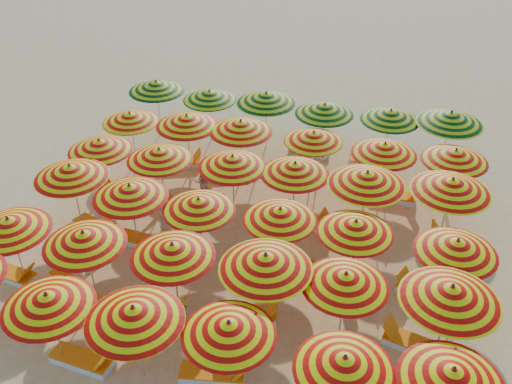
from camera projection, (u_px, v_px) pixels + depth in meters
The scene contains 60 objects.
ground at pixel (252, 238), 19.69m from camera, with size 120.00×120.00×0.00m, color #F3BF6C.
umbrella_1 at pixel (48, 301), 14.20m from camera, with size 2.71×2.71×2.51m.
umbrella_2 at pixel (134, 314), 13.71m from camera, with size 2.80×2.80×2.61m.
umbrella_3 at pixel (229, 328), 13.50m from camera, with size 2.92×2.92×2.47m.
umbrella_4 at pixel (345, 363), 12.66m from camera, with size 2.34×2.34×2.47m.
umbrella_5 at pixel (452, 376), 12.34m from camera, with size 2.83×2.83×2.53m.
umbrella_6 at pixel (9, 225), 16.69m from camera, with size 2.43×2.43×2.54m.
umbrella_7 at pixel (84, 238), 16.15m from camera, with size 2.67×2.67×2.55m.
umbrella_8 at pixel (173, 250), 15.72m from camera, with size 3.14×3.14×2.55m.
umbrella_9 at pixel (266, 262), 15.12m from camera, with size 3.37×3.37×2.72m.
umbrella_10 at pixel (346, 280), 14.87m from camera, with size 2.34×2.34×2.48m.
umbrella_11 at pixel (451, 293), 14.15m from camera, with size 2.77×2.77×2.72m.
umbrella_12 at pixel (70, 171), 18.89m from camera, with size 3.25×3.25×2.65m.
umbrella_13 at pixel (130, 191), 18.04m from camera, with size 2.92×2.92×2.58m.
umbrella_14 at pixel (199, 204), 17.64m from camera, with size 2.66×2.66×2.45m.
umbrella_15 at pixel (280, 214), 17.26m from camera, with size 2.84×2.84×2.43m.
umbrella_16 at pixel (355, 227), 16.74m from camera, with size 2.68×2.68×2.44m.
umbrella_17 at pixel (457, 246), 15.92m from camera, with size 3.11×3.11×2.50m.
umbrella_18 at pixel (100, 145), 20.58m from camera, with size 2.80×2.80×2.49m.
umbrella_19 at pixel (159, 154), 20.05m from camera, with size 3.01×3.01×2.50m.
umbrella_20 at pixel (233, 161), 19.55m from camera, with size 2.47×2.47×2.56m.
umbrella_21 at pixel (295, 168), 19.23m from camera, with size 3.04×3.04×2.53m.
umbrella_22 at pixel (367, 179), 18.41m from camera, with size 3.24×3.24×2.72m.
umbrella_23 at pixel (452, 185), 18.08m from camera, with size 3.35×3.35×2.73m.
umbrella_24 at pixel (130, 118), 22.59m from camera, with size 2.51×2.51×2.37m.
umbrella_25 at pixel (187, 121), 21.94m from camera, with size 2.78×2.78×2.60m.
umbrella_26 at pixel (241, 126), 21.55m from camera, with size 3.10×3.10×2.61m.
umbrella_27 at pixel (314, 137), 21.31m from camera, with size 2.70×2.70×2.37m.
umbrella_28 at pixel (384, 149), 20.34m from camera, with size 2.40×2.40×2.51m.
umbrella_29 at pixel (455, 155), 19.98m from camera, with size 2.55×2.55×2.50m.
umbrella_30 at pixel (156, 86), 24.62m from camera, with size 2.63×2.63×2.57m.
umbrella_31 at pixel (210, 95), 24.17m from camera, with size 2.57×2.57×2.42m.
umbrella_32 at pixel (266, 98), 23.46m from camera, with size 3.02×3.02×2.67m.
umbrella_33 at pixel (324, 109), 22.89m from camera, with size 3.11×3.11×2.53m.
umbrella_34 at pixel (390, 115), 22.51m from camera, with size 2.84×2.84×2.50m.
umbrella_35 at pixel (451, 118), 21.87m from camera, with size 2.59×2.59×2.73m.
lounger_0 at pixel (83, 360), 15.23m from camera, with size 1.78×0.73×0.69m.
lounger_1 at pixel (214, 374), 14.87m from camera, with size 1.81×0.88×0.69m.
lounger_3 at pixel (11, 274), 17.98m from camera, with size 1.79×0.79×0.69m.
lounger_4 at pixel (76, 291), 17.36m from camera, with size 1.82×1.23×0.69m.
lounger_5 at pixel (159, 307), 16.82m from camera, with size 1.80×0.86×0.69m.
lounger_6 at pixel (249, 314), 16.58m from camera, with size 1.82×0.95×0.69m.
lounger_7 at pixel (413, 343), 15.70m from camera, with size 1.82×0.94×0.69m.
lounger_8 at pixel (96, 228), 19.92m from camera, with size 1.82×1.17×0.69m.
lounger_9 at pixel (124, 236), 19.54m from camera, with size 1.78×0.76×0.69m.
lounger_10 at pixel (265, 258), 18.59m from camera, with size 1.75×0.65×0.69m.
lounger_11 at pixel (332, 278), 17.84m from camera, with size 1.83×1.12×0.69m.
lounger_12 at pixel (423, 294), 17.25m from camera, with size 1.82×1.22×0.69m.
lounger_13 at pixel (121, 193), 21.67m from camera, with size 1.77×0.72×0.69m.
lounger_14 at pixel (175, 207), 20.95m from camera, with size 1.82×1.20×0.69m.
lounger_15 at pixel (309, 221), 20.23m from camera, with size 1.83×1.11×0.69m.
lounger_16 at pixel (343, 229), 19.83m from camera, with size 1.81×0.89×0.69m.
lounger_17 at pixel (454, 241), 19.33m from camera, with size 1.77×0.69×0.69m.
lounger_18 at pixel (181, 163), 23.46m from camera, with size 1.82×1.19×0.69m.
lounger_19 at pixel (228, 170), 22.98m from camera, with size 1.82×1.21×0.69m.
lounger_20 at pixel (394, 196), 21.50m from camera, with size 1.76×0.67×0.69m.
lounger_21 at pixel (308, 150), 24.34m from camera, with size 1.83×1.09×0.69m.
lounger_22 at pixel (371, 160), 23.63m from camera, with size 1.81×0.92×0.69m.
beachgoer_b at pixel (203, 182), 21.38m from camera, with size 0.65×0.51×1.34m, color tan.
beachgoer_a at pixel (166, 225), 19.14m from camera, with size 0.51×0.34×1.40m, color #E0AA7E.
Camera 1 is at (4.22, -14.68, 12.53)m, focal length 40.00 mm.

